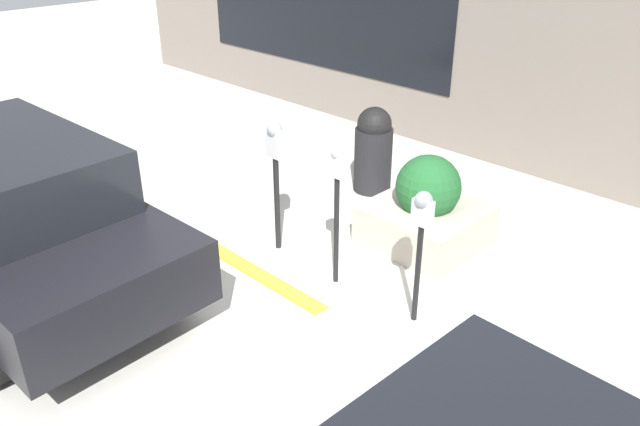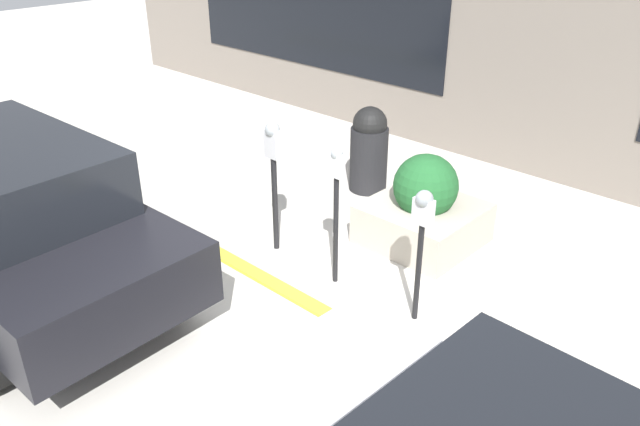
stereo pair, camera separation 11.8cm
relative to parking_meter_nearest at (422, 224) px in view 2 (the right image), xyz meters
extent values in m
plane|color=beige|center=(0.92, 0.47, -1.02)|extent=(40.00, 40.00, 0.00)
cube|color=gold|center=(0.92, 0.55, -1.00)|extent=(19.00, 0.16, 0.04)
cube|color=slate|center=(0.92, -4.01, 0.69)|extent=(19.00, 0.15, 3.42)
cube|color=black|center=(5.20, -3.92, 0.86)|extent=(5.70, 0.02, 2.05)
cylinder|color=black|center=(0.00, 0.00, -0.51)|extent=(0.05, 0.05, 1.01)
cube|color=silver|center=(0.00, 0.00, 0.12)|extent=(0.19, 0.09, 0.24)
sphere|color=gray|center=(0.00, 0.00, 0.24)|extent=(0.16, 0.16, 0.16)
cylinder|color=black|center=(0.98, 0.04, -0.42)|extent=(0.05, 0.05, 1.19)
cube|color=silver|center=(0.98, 0.04, 0.29)|extent=(0.14, 0.09, 0.23)
sphere|color=gray|center=(0.98, 0.04, 0.40)|extent=(0.12, 0.12, 0.12)
cylinder|color=black|center=(1.93, -0.01, -0.46)|extent=(0.06, 0.06, 1.11)
cube|color=silver|center=(1.93, -0.01, 0.25)|extent=(0.19, 0.09, 0.31)
sphere|color=gray|center=(1.93, -0.01, 0.40)|extent=(0.16, 0.16, 0.16)
cube|color=#B2A899|center=(0.81, -1.27, -0.78)|extent=(1.19, 1.18, 0.47)
sphere|color=#1E5628|center=(0.81, -1.27, -0.31)|extent=(0.73, 0.73, 0.73)
cylinder|color=black|center=(-0.90, 1.27, -0.67)|extent=(0.70, 0.23, 0.70)
cube|color=black|center=(3.44, 2.31, -0.36)|extent=(4.71, 1.90, 0.59)
cylinder|color=black|center=(4.89, 1.50, -0.66)|extent=(0.72, 0.21, 0.72)
cylinder|color=black|center=(2.00, 1.50, -0.66)|extent=(0.72, 0.21, 0.72)
cylinder|color=black|center=(2.19, -1.96, -0.58)|extent=(0.51, 0.51, 0.87)
sphere|color=black|center=(2.19, -1.96, -0.08)|extent=(0.46, 0.46, 0.46)
camera|label=1|loc=(-2.75, 4.06, 2.58)|focal=35.00mm
camera|label=2|loc=(-2.66, 4.15, 2.58)|focal=35.00mm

